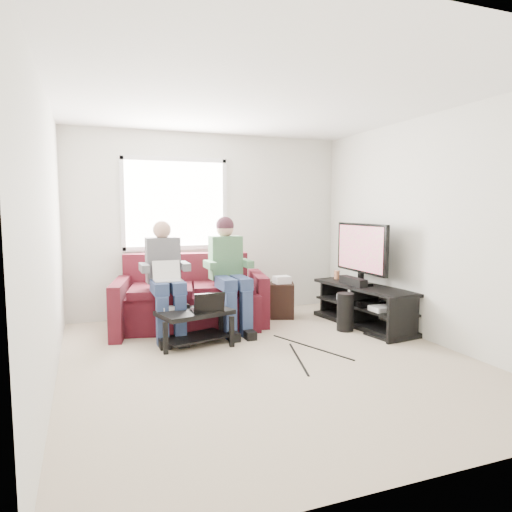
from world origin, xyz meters
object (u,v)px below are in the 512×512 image
object	(u,v)px
tv	(361,250)
end_table	(282,299)
sofa	(192,300)
subwoofer	(345,312)
coffee_table	(195,320)
tv_stand	(364,308)

from	to	relation	value
tv	end_table	distance (m)	1.31
sofa	subwoofer	size ratio (longest dim) A/B	4.53
coffee_table	subwoofer	distance (m)	1.91
tv	tv_stand	bearing A→B (deg)	-88.53
sofa	tv_stand	xyz separation A→B (m)	(2.13, -0.78, -0.10)
coffee_table	end_table	world-z (taller)	end_table
tv	subwoofer	size ratio (longest dim) A/B	2.30
coffee_table	end_table	bearing A→B (deg)	30.65
tv_stand	tv	world-z (taller)	tv
coffee_table	tv	size ratio (longest dim) A/B	0.81
tv_stand	subwoofer	xyz separation A→B (m)	(-0.37, -0.13, 0.00)
tv	end_table	world-z (taller)	tv
tv_stand	tv	distance (m)	0.76
end_table	sofa	bearing A→B (deg)	-179.21
subwoofer	tv	bearing A→B (deg)	32.13
tv_stand	end_table	xyz separation A→B (m)	(-0.84, 0.80, 0.03)
tv	subwoofer	world-z (taller)	tv
tv	sofa	bearing A→B (deg)	162.27
sofa	end_table	size ratio (longest dim) A/B	3.68
coffee_table	tv	bearing A→B (deg)	4.04
tv_stand	tv	xyz separation A→B (m)	(-0.00, 0.10, 0.75)
tv_stand	sofa	bearing A→B (deg)	159.88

